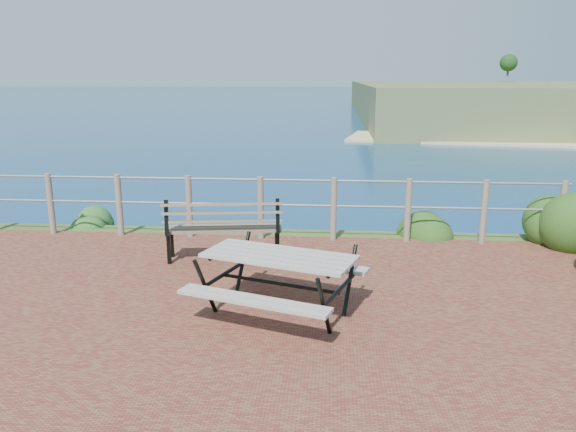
{
  "coord_description": "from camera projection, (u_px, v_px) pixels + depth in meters",
  "views": [
    {
      "loc": [
        1.14,
        -5.21,
        2.54
      ],
      "look_at": [
        0.55,
        1.93,
        0.75
      ],
      "focal_mm": 35.0,
      "sensor_mm": 36.0,
      "label": 1
    }
  ],
  "objects": [
    {
      "name": "shrub_right_edge",
      "position": [
        570.0,
        245.0,
        8.66
      ],
      "size": [
        1.07,
        1.07,
        1.52
      ],
      "primitive_type": "ellipsoid",
      "color": "#1C4816",
      "rests_on": "ground"
    },
    {
      "name": "park_bench",
      "position": [
        223.0,
        219.0,
        7.82
      ],
      "size": [
        1.66,
        0.64,
        0.91
      ],
      "rotation": [
        0.0,
        0.0,
        0.15
      ],
      "color": "brown",
      "rests_on": "ground"
    },
    {
      "name": "ground",
      "position": [
        219.0,
        331.0,
        5.75
      ],
      "size": [
        10.0,
        7.0,
        0.12
      ],
      "primitive_type": "cube",
      "color": "maroon",
      "rests_on": "ground"
    },
    {
      "name": "ocean",
      "position": [
        332.0,
        83.0,
        199.12
      ],
      "size": [
        1200.0,
        1200.0,
        0.0
      ],
      "primitive_type": "plane",
      "color": "navy",
      "rests_on": "ground"
    },
    {
      "name": "shrub_lip_west",
      "position": [
        86.0,
        223.0,
        9.96
      ],
      "size": [
        0.69,
        0.69,
        0.4
      ],
      "primitive_type": "ellipsoid",
      "color": "#275720",
      "rests_on": "ground"
    },
    {
      "name": "shrub_lip_east",
      "position": [
        416.0,
        233.0,
        9.37
      ],
      "size": [
        0.86,
        0.86,
        0.63
      ],
      "primitive_type": "ellipsoid",
      "color": "#1C4816",
      "rests_on": "ground"
    },
    {
      "name": "safety_railing",
      "position": [
        261.0,
        204.0,
        8.85
      ],
      "size": [
        9.4,
        0.1,
        1.0
      ],
      "color": "#6B5B4C",
      "rests_on": "ground"
    },
    {
      "name": "picnic_table",
      "position": [
        279.0,
        278.0,
        6.03
      ],
      "size": [
        1.73,
        1.33,
        0.68
      ],
      "rotation": [
        0.0,
        0.0,
        -0.33
      ],
      "color": "gray",
      "rests_on": "ground"
    }
  ]
}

